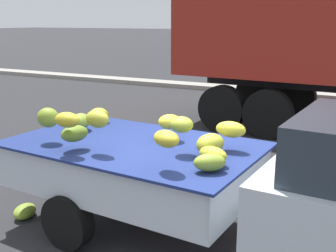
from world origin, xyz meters
name	(u,v)px	position (x,y,z in m)	size (l,w,h in m)	color
ground	(204,237)	(0.00, 0.00, 0.00)	(220.00, 220.00, 0.00)	#28282B
curb_strip	(324,96)	(0.00, 10.42, 0.08)	(80.00, 0.80, 0.16)	gray
pickup_truck	(310,195)	(1.19, -0.26, 0.89)	(5.37, 2.15, 1.70)	silver
fallen_banana_bunch_near_tailgate	(25,211)	(-2.30, -0.59, 0.09)	(0.37, 0.26, 0.18)	#86A232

